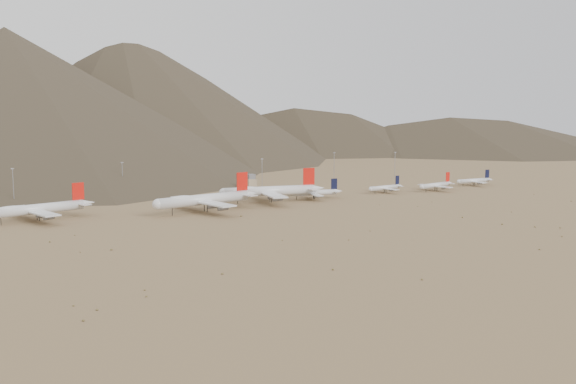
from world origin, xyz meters
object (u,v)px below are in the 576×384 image
narrowbody_a (314,193)px  narrowbody_b (386,187)px  widebody_west (36,209)px  widebody_centre (204,199)px  widebody_east (269,191)px  control_tower (251,182)px

narrowbody_a → narrowbody_b: bearing=13.0°
widebody_west → narrowbody_b: widebody_west is taller
narrowbody_a → narrowbody_b: narrowbody_a is taller
widebody_centre → widebody_east: bearing=7.1°
widebody_west → narrowbody_b: size_ratio=1.79×
widebody_centre → narrowbody_b: (164.27, 20.48, -4.10)m
widebody_centre → narrowbody_a: widebody_centre is taller
widebody_centre → narrowbody_a: 96.43m
widebody_west → narrowbody_a: widebody_west is taller
narrowbody_b → widebody_centre: bearing=177.9°
widebody_centre → widebody_east: size_ratio=1.00×
widebody_west → widebody_east: 157.65m
widebody_centre → control_tower: size_ratio=6.65×
widebody_centre → narrowbody_b: size_ratio=2.07×
narrowbody_a → control_tower: bearing=108.1°
widebody_east → control_tower: bearing=82.7°
control_tower → narrowbody_b: bearing=-44.7°
widebody_east → widebody_west: bearing=-169.4°
widebody_west → narrowbody_b: (264.22, 2.87, -3.04)m
widebody_west → narrowbody_a: bearing=-14.4°
widebody_east → narrowbody_b: (106.58, 1.82, -4.04)m
widebody_east → narrowbody_b: bearing=11.2°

